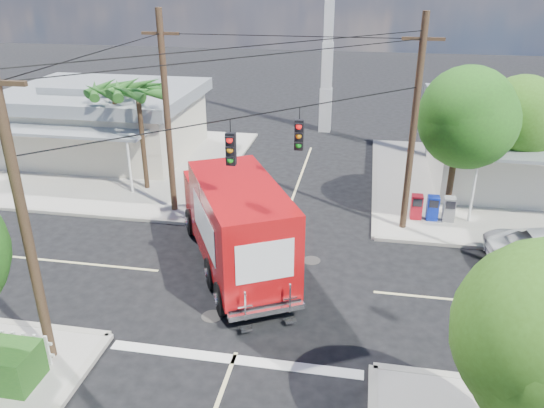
# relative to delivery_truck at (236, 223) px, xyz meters

# --- Properties ---
(ground) EXTENTS (120.00, 120.00, 0.00)m
(ground) POSITION_rel_delivery_truck_xyz_m (1.17, -0.90, -1.84)
(ground) COLOR black
(ground) RESTS_ON ground
(sidewalk_ne) EXTENTS (14.12, 14.12, 0.14)m
(sidewalk_ne) POSITION_rel_delivery_truck_xyz_m (12.05, 9.98, -1.77)
(sidewalk_ne) COLOR #A8A398
(sidewalk_ne) RESTS_ON ground
(sidewalk_nw) EXTENTS (14.12, 14.12, 0.14)m
(sidewalk_nw) POSITION_rel_delivery_truck_xyz_m (-9.71, 9.98, -1.77)
(sidewalk_nw) COLOR #A8A398
(sidewalk_nw) RESTS_ON ground
(road_markings) EXTENTS (32.00, 32.00, 0.01)m
(road_markings) POSITION_rel_delivery_truck_xyz_m (1.17, -2.37, -1.83)
(road_markings) COLOR beige
(road_markings) RESTS_ON ground
(building_nw) EXTENTS (10.80, 10.20, 4.30)m
(building_nw) POSITION_rel_delivery_truck_xyz_m (-10.83, 11.56, 0.38)
(building_nw) COLOR beige
(building_nw) RESTS_ON sidewalk_nw
(radio_tower) EXTENTS (0.80, 0.80, 17.00)m
(radio_tower) POSITION_rel_delivery_truck_xyz_m (1.67, 19.10, 3.80)
(radio_tower) COLOR silver
(radio_tower) RESTS_ON ground
(tree_ne_front) EXTENTS (4.21, 4.14, 6.66)m
(tree_ne_front) POSITION_rel_delivery_truck_xyz_m (8.38, 5.86, 2.93)
(tree_ne_front) COLOR #422D1C
(tree_ne_front) RESTS_ON sidewalk_ne
(tree_ne_back) EXTENTS (3.77, 3.66, 5.82)m
(tree_ne_back) POSITION_rel_delivery_truck_xyz_m (10.98, 8.06, 2.35)
(tree_ne_back) COLOR #422D1C
(tree_ne_back) RESTS_ON sidewalk_ne
(palm_nw_front) EXTENTS (3.01, 3.08, 5.59)m
(palm_nw_front) POSITION_rel_delivery_truck_xyz_m (-6.33, 6.60, 3.20)
(palm_nw_front) COLOR #422D1C
(palm_nw_front) RESTS_ON sidewalk_nw
(palm_nw_back) EXTENTS (3.01, 3.08, 5.19)m
(palm_nw_back) POSITION_rel_delivery_truck_xyz_m (-8.33, 8.10, 2.83)
(palm_nw_back) COLOR #422D1C
(palm_nw_back) RESTS_ON sidewalk_nw
(utility_poles) EXTENTS (12.00, 10.68, 9.00)m
(utility_poles) POSITION_rel_delivery_truck_xyz_m (-0.41, 0.70, 2.84)
(utility_poles) COLOR #473321
(utility_poles) RESTS_ON ground
(vending_boxes) EXTENTS (1.90, 0.50, 1.10)m
(vending_boxes) POSITION_rel_delivery_truck_xyz_m (7.67, 5.30, -1.15)
(vending_boxes) COLOR #AA0F1D
(vending_boxes) RESTS_ON sidewalk_ne
(delivery_truck) EXTENTS (6.04, 8.53, 3.62)m
(delivery_truck) POSITION_rel_delivery_truck_xyz_m (0.00, 0.00, 0.00)
(delivery_truck) COLOR black
(delivery_truck) RESTS_ON ground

